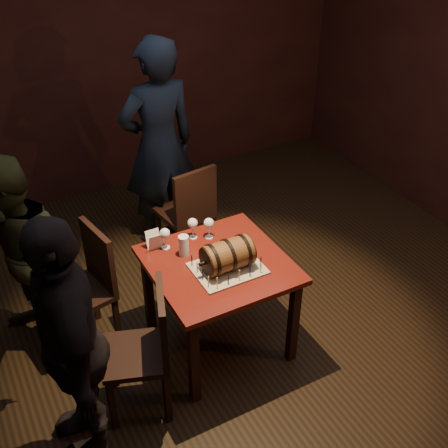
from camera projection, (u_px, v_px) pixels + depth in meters
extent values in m
plane|color=black|center=(236.00, 327.00, 4.30)|extent=(5.00, 5.00, 0.00)
cube|color=black|center=(109.00, 56.00, 5.34)|extent=(5.00, 0.04, 2.80)
cube|color=#460F0B|center=(218.00, 265.00, 3.77)|extent=(0.90, 0.90, 0.04)
cube|color=black|center=(194.00, 362.00, 3.55)|extent=(0.06, 0.06, 0.71)
cube|color=black|center=(293.00, 322.00, 3.85)|extent=(0.06, 0.06, 0.71)
cube|color=black|center=(149.00, 292.00, 4.10)|extent=(0.06, 0.06, 0.71)
cube|color=black|center=(239.00, 262.00, 4.40)|extent=(0.06, 0.06, 0.71)
cube|color=#A89B88|center=(228.00, 268.00, 3.69)|extent=(0.45, 0.35, 0.01)
cylinder|color=brown|center=(228.00, 255.00, 3.63)|extent=(0.31, 0.20, 0.20)
cylinder|color=black|center=(212.00, 260.00, 3.59)|extent=(0.02, 0.22, 0.22)
cylinder|color=black|center=(228.00, 255.00, 3.63)|extent=(0.02, 0.22, 0.22)
cylinder|color=black|center=(243.00, 250.00, 3.68)|extent=(0.02, 0.22, 0.22)
cylinder|color=black|center=(206.00, 262.00, 3.57)|extent=(0.01, 0.20, 0.20)
cylinder|color=black|center=(249.00, 248.00, 3.69)|extent=(0.01, 0.20, 0.20)
cylinder|color=black|center=(203.00, 263.00, 3.56)|extent=(0.04, 0.02, 0.02)
sphere|color=black|center=(200.00, 264.00, 3.55)|extent=(0.03, 0.03, 0.03)
cylinder|color=#FEF098|center=(217.00, 283.00, 3.50)|extent=(0.01, 0.01, 0.08)
cylinder|color=black|center=(217.00, 277.00, 3.47)|extent=(0.00, 0.00, 0.01)
cylinder|color=black|center=(228.00, 279.00, 3.53)|extent=(0.01, 0.01, 0.08)
cylinder|color=black|center=(228.00, 273.00, 3.51)|extent=(0.00, 0.00, 0.01)
cylinder|color=#FEF098|center=(239.00, 275.00, 3.56)|extent=(0.01, 0.01, 0.08)
cylinder|color=black|center=(239.00, 269.00, 3.54)|extent=(0.00, 0.00, 0.01)
cylinder|color=black|center=(250.00, 271.00, 3.59)|extent=(0.01, 0.01, 0.08)
cylinder|color=black|center=(250.00, 266.00, 3.57)|extent=(0.00, 0.00, 0.01)
cylinder|color=#FEF098|center=(261.00, 268.00, 3.63)|extent=(0.01, 0.01, 0.08)
cylinder|color=black|center=(261.00, 262.00, 3.60)|extent=(0.00, 0.00, 0.01)
cylinder|color=black|center=(261.00, 262.00, 3.67)|extent=(0.01, 0.01, 0.08)
cylinder|color=black|center=(261.00, 257.00, 3.65)|extent=(0.00, 0.00, 0.01)
cylinder|color=#FEF098|center=(254.00, 255.00, 3.73)|extent=(0.01, 0.01, 0.08)
cylinder|color=black|center=(255.00, 250.00, 3.71)|extent=(0.00, 0.00, 0.01)
cylinder|color=black|center=(248.00, 249.00, 3.79)|extent=(0.01, 0.01, 0.08)
cylinder|color=black|center=(249.00, 244.00, 3.76)|extent=(0.00, 0.00, 0.01)
cylinder|color=#FEF098|center=(242.00, 243.00, 3.85)|extent=(0.01, 0.01, 0.08)
cylinder|color=black|center=(243.00, 238.00, 3.82)|extent=(0.00, 0.00, 0.01)
cylinder|color=black|center=(232.00, 246.00, 3.82)|extent=(0.01, 0.01, 0.08)
cylinder|color=black|center=(232.00, 241.00, 3.79)|extent=(0.00, 0.00, 0.01)
cylinder|color=#FEF098|center=(222.00, 250.00, 3.79)|extent=(0.01, 0.01, 0.08)
cylinder|color=black|center=(222.00, 244.00, 3.76)|extent=(0.00, 0.00, 0.01)
cylinder|color=black|center=(211.00, 253.00, 3.75)|extent=(0.01, 0.01, 0.08)
cylinder|color=black|center=(211.00, 248.00, 3.73)|extent=(0.00, 0.00, 0.01)
cylinder|color=#FEF098|center=(201.00, 256.00, 3.72)|extent=(0.01, 0.01, 0.08)
cylinder|color=black|center=(201.00, 251.00, 3.70)|extent=(0.00, 0.00, 0.01)
cylinder|color=black|center=(192.00, 260.00, 3.69)|extent=(0.01, 0.01, 0.08)
cylinder|color=black|center=(192.00, 255.00, 3.66)|extent=(0.00, 0.00, 0.01)
cylinder|color=#FEF098|center=(197.00, 267.00, 3.63)|extent=(0.01, 0.01, 0.08)
cylinder|color=black|center=(197.00, 262.00, 3.60)|extent=(0.00, 0.00, 0.01)
cylinder|color=black|center=(203.00, 274.00, 3.57)|extent=(0.01, 0.01, 0.08)
cylinder|color=black|center=(203.00, 268.00, 3.55)|extent=(0.00, 0.00, 0.01)
cylinder|color=#FEF098|center=(208.00, 281.00, 3.51)|extent=(0.01, 0.01, 0.08)
cylinder|color=black|center=(208.00, 276.00, 3.49)|extent=(0.00, 0.00, 0.01)
cylinder|color=silver|center=(166.00, 248.00, 3.89)|extent=(0.06, 0.06, 0.01)
cylinder|color=silver|center=(165.00, 242.00, 3.86)|extent=(0.01, 0.01, 0.09)
sphere|color=silver|center=(165.00, 233.00, 3.82)|extent=(0.07, 0.07, 0.07)
sphere|color=#591114|center=(165.00, 234.00, 3.82)|extent=(0.05, 0.05, 0.05)
cylinder|color=silver|center=(193.00, 237.00, 3.99)|extent=(0.06, 0.06, 0.01)
cylinder|color=silver|center=(193.00, 232.00, 3.96)|extent=(0.01, 0.01, 0.09)
sphere|color=silver|center=(193.00, 223.00, 3.92)|extent=(0.07, 0.07, 0.07)
cylinder|color=silver|center=(209.00, 237.00, 3.99)|extent=(0.06, 0.06, 0.01)
cylinder|color=silver|center=(209.00, 232.00, 3.96)|extent=(0.01, 0.01, 0.09)
sphere|color=silver|center=(209.00, 223.00, 3.92)|extent=(0.07, 0.07, 0.07)
sphere|color=#BF594C|center=(209.00, 224.00, 3.93)|extent=(0.05, 0.05, 0.05)
cylinder|color=silver|center=(184.00, 246.00, 3.78)|extent=(0.07, 0.07, 0.15)
cylinder|color=#9E5414|center=(184.00, 248.00, 3.79)|extent=(0.06, 0.06, 0.11)
cylinder|color=white|center=(183.00, 240.00, 3.76)|extent=(0.06, 0.06, 0.02)
cube|color=black|center=(184.00, 213.00, 4.81)|extent=(0.45, 0.45, 0.04)
cube|color=black|center=(191.00, 220.00, 5.14)|extent=(0.04, 0.04, 0.43)
cube|color=black|center=(159.00, 233.00, 4.97)|extent=(0.04, 0.04, 0.43)
cube|color=black|center=(212.00, 237.00, 4.92)|extent=(0.04, 0.04, 0.43)
cube|color=black|center=(180.00, 251.00, 4.75)|extent=(0.04, 0.04, 0.43)
cube|color=black|center=(195.00, 196.00, 4.55)|extent=(0.40, 0.10, 0.46)
cube|color=black|center=(80.00, 294.00, 3.94)|extent=(0.47, 0.47, 0.04)
cube|color=black|center=(53.00, 316.00, 4.09)|extent=(0.04, 0.04, 0.43)
cube|color=black|center=(74.00, 343.00, 3.87)|extent=(0.04, 0.04, 0.43)
cube|color=black|center=(95.00, 297.00, 4.27)|extent=(0.04, 0.04, 0.43)
cube|color=black|center=(117.00, 321.00, 4.05)|extent=(0.04, 0.04, 0.43)
cube|color=black|center=(99.00, 256.00, 3.89)|extent=(0.11, 0.40, 0.46)
cube|color=black|center=(136.00, 354.00, 3.47)|extent=(0.51, 0.51, 0.04)
cube|color=black|center=(113.00, 363.00, 3.72)|extent=(0.04, 0.04, 0.43)
cube|color=black|center=(112.00, 405.00, 3.45)|extent=(0.04, 0.04, 0.43)
cube|color=black|center=(164.00, 357.00, 3.77)|extent=(0.04, 0.04, 0.43)
cube|color=black|center=(167.00, 398.00, 3.49)|extent=(0.04, 0.04, 0.43)
cube|color=black|center=(163.00, 322.00, 3.36)|extent=(0.17, 0.39, 0.46)
imported|color=black|center=(159.00, 147.00, 4.77)|extent=(0.71, 0.49, 1.88)
imported|color=#363B1D|center=(20.00, 264.00, 3.73)|extent=(0.74, 0.86, 1.52)
imported|color=black|center=(71.00, 343.00, 3.05)|extent=(0.51, 1.00, 1.64)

